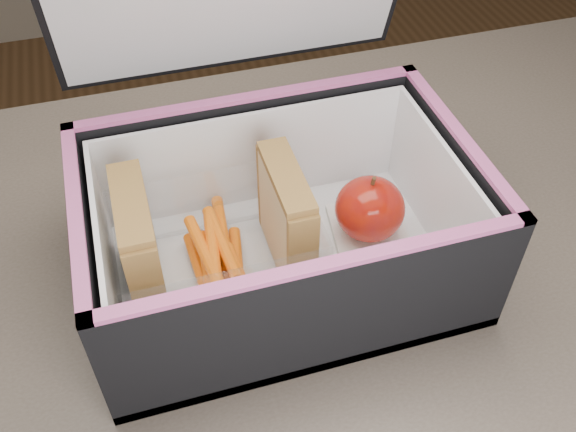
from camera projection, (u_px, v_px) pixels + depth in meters
name	position (u px, v px, depth m)	size (l,w,h in m)	color
kitchen_table	(269.00, 373.00, 0.64)	(1.20, 0.80, 0.75)	brown
lunch_bag	(279.00, 216.00, 0.56)	(0.33, 0.29, 0.33)	black
plastic_tub	(217.00, 247.00, 0.56)	(0.17, 0.12, 0.07)	white
sandwich_left	(140.00, 247.00, 0.54)	(0.03, 0.10, 0.11)	beige
sandwich_right	(286.00, 217.00, 0.56)	(0.03, 0.09, 0.10)	beige
carrot_sticks	(220.00, 261.00, 0.57)	(0.05, 0.15, 0.03)	#F65B0B
paper_napkin	(368.00, 229.00, 0.62)	(0.07, 0.07, 0.01)	white
red_apple	(370.00, 209.00, 0.59)	(0.07, 0.07, 0.07)	maroon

